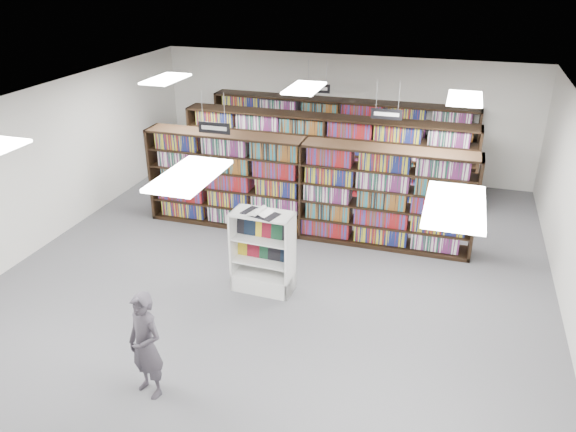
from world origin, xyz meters
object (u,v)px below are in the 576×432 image
(bookshelf_row_near, at_px, (303,189))
(shopper, at_px, (146,345))
(endcap_display, at_px, (264,263))
(open_book, at_px, (260,212))

(bookshelf_row_near, height_order, shopper, bookshelf_row_near)
(endcap_display, height_order, shopper, shopper)
(endcap_display, bearing_deg, open_book, -107.63)
(endcap_display, relative_size, shopper, 0.96)
(endcap_display, xyz_separation_m, open_book, (-0.03, -0.07, 1.03))
(bookshelf_row_near, bearing_deg, open_book, -92.31)
(bookshelf_row_near, height_order, endcap_display, bookshelf_row_near)
(shopper, bearing_deg, open_book, 97.93)
(open_book, bearing_deg, shopper, -85.37)
(open_book, xyz_separation_m, shopper, (-0.58, -2.92, -0.75))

